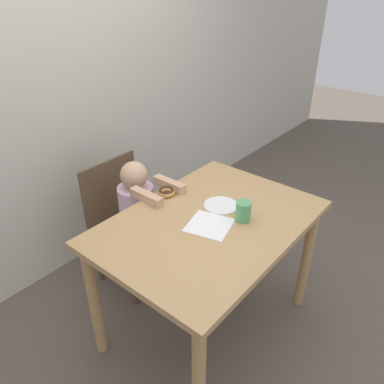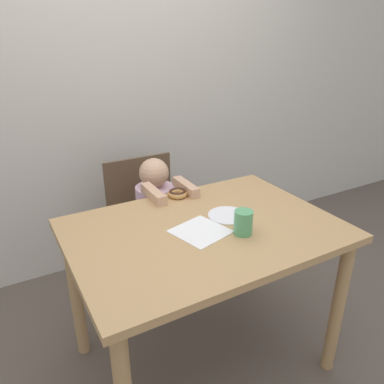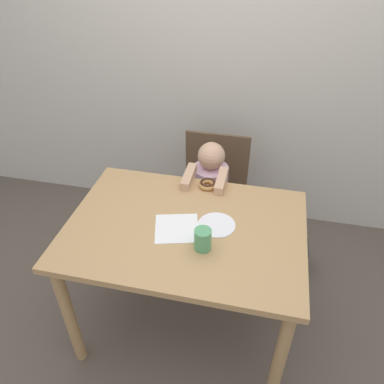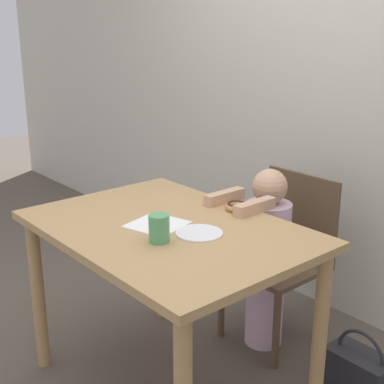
{
  "view_description": "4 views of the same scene",
  "coord_description": "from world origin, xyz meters",
  "px_view_note": "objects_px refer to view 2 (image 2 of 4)",
  "views": [
    {
      "loc": [
        -1.29,
        -0.95,
        1.88
      ],
      "look_at": [
        0.01,
        0.12,
        0.9
      ],
      "focal_mm": 35.0,
      "sensor_mm": 36.0,
      "label": 1
    },
    {
      "loc": [
        -0.76,
        -1.24,
        1.58
      ],
      "look_at": [
        0.01,
        0.12,
        0.9
      ],
      "focal_mm": 35.0,
      "sensor_mm": 36.0,
      "label": 2
    },
    {
      "loc": [
        0.33,
        -1.34,
        2.02
      ],
      "look_at": [
        0.01,
        0.12,
        0.9
      ],
      "focal_mm": 35.0,
      "sensor_mm": 36.0,
      "label": 3
    },
    {
      "loc": [
        1.62,
        -1.25,
        1.56
      ],
      "look_at": [
        0.01,
        0.12,
        0.9
      ],
      "focal_mm": 50.0,
      "sensor_mm": 36.0,
      "label": 4
    }
  ],
  "objects_px": {
    "donut": "(177,193)",
    "handbag": "(228,255)",
    "chair": "(149,225)",
    "child_figure": "(157,230)",
    "cup": "(243,222)"
  },
  "relations": [
    {
      "from": "chair",
      "to": "donut",
      "type": "distance_m",
      "value": 0.51
    },
    {
      "from": "handbag",
      "to": "cup",
      "type": "xyz_separation_m",
      "value": [
        -0.46,
        -0.73,
        0.72
      ]
    },
    {
      "from": "handbag",
      "to": "chair",
      "type": "bearing_deg",
      "value": 168.53
    },
    {
      "from": "chair",
      "to": "donut",
      "type": "relative_size",
      "value": 8.27
    },
    {
      "from": "child_figure",
      "to": "cup",
      "type": "bearing_deg",
      "value": -82.83
    },
    {
      "from": "donut",
      "to": "handbag",
      "type": "height_order",
      "value": "donut"
    },
    {
      "from": "donut",
      "to": "handbag",
      "type": "relative_size",
      "value": 0.33
    },
    {
      "from": "donut",
      "to": "cup",
      "type": "xyz_separation_m",
      "value": [
        0.07,
        -0.48,
        0.03
      ]
    },
    {
      "from": "child_figure",
      "to": "cup",
      "type": "distance_m",
      "value": 0.81
    },
    {
      "from": "chair",
      "to": "child_figure",
      "type": "height_order",
      "value": "child_figure"
    },
    {
      "from": "cup",
      "to": "donut",
      "type": "bearing_deg",
      "value": 97.84
    },
    {
      "from": "chair",
      "to": "handbag",
      "type": "xyz_separation_m",
      "value": [
        0.55,
        -0.11,
        -0.34
      ]
    },
    {
      "from": "chair",
      "to": "donut",
      "type": "height_order",
      "value": "chair"
    },
    {
      "from": "child_figure",
      "to": "handbag",
      "type": "distance_m",
      "value": 0.66
    },
    {
      "from": "donut",
      "to": "cup",
      "type": "distance_m",
      "value": 0.48
    }
  ]
}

